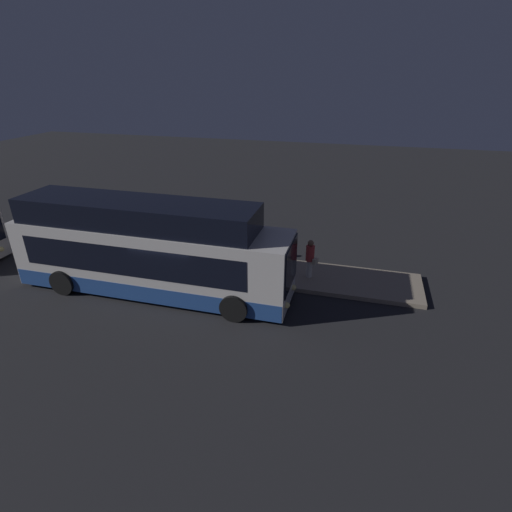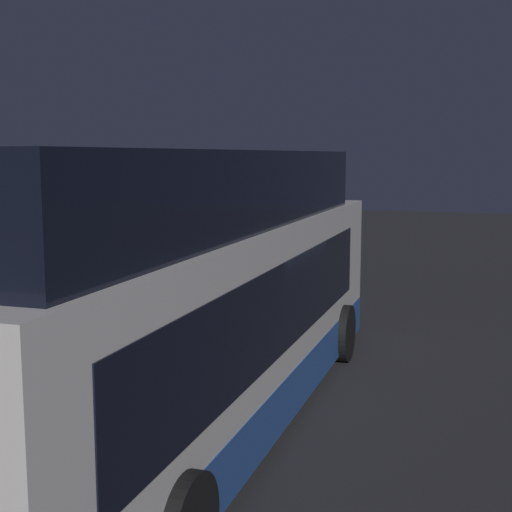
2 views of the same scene
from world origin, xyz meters
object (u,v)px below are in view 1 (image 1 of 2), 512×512
Objects in this scene: bus_lead at (149,253)px; passenger_boarding at (310,257)px; passenger_waiting at (238,242)px; trash_bin at (231,264)px; suitcase at (249,250)px; sign_post at (153,230)px.

passenger_boarding is at bearing 22.62° from bus_lead.
passenger_waiting is 1.55m from trash_bin.
passenger_waiting is at bearing 54.46° from bus_lead.
passenger_waiting is 0.73m from suitcase.
trash_bin is (3.94, -0.24, -1.20)m from sign_post.
bus_lead reaches higher than passenger_boarding.
suitcase is (0.47, 0.22, -0.51)m from passenger_waiting.
suitcase is at bearing 104.76° from passenger_waiting.
passenger_waiting is (2.66, 3.72, -0.72)m from bus_lead.
sign_post reaches higher than suitcase.
suitcase is at bearing 18.36° from sign_post.
bus_lead reaches higher than trash_bin.
bus_lead is 5.17m from suitcase.
bus_lead is 4.62m from passenger_waiting.
bus_lead is 6.85m from passenger_boarding.
bus_lead reaches higher than suitcase.
bus_lead is 7.31× the size of passenger_waiting.
suitcase is 4.70m from sign_post.
bus_lead is 12.87× the size of suitcase.
suitcase is (3.12, 3.94, -1.23)m from bus_lead.
trash_bin is (2.74, 2.27, -1.24)m from bus_lead.
suitcase is (-3.17, 1.31, -0.62)m from passenger_boarding.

